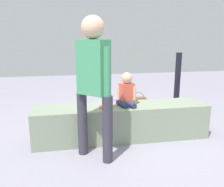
# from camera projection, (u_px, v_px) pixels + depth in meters

# --- Properties ---
(ground_plane) EXTENTS (12.00, 12.00, 0.00)m
(ground_plane) POSITION_uv_depth(u_px,v_px,m) (121.00, 138.00, 3.71)
(ground_plane) COLOR gray
(concrete_ledge) EXTENTS (2.57, 0.54, 0.51)m
(concrete_ledge) POSITION_uv_depth(u_px,v_px,m) (122.00, 122.00, 3.65)
(concrete_ledge) COLOR gray
(concrete_ledge) RESTS_ON ground_plane
(child_seated) EXTENTS (0.29, 0.35, 0.48)m
(child_seated) POSITION_uv_depth(u_px,v_px,m) (127.00, 91.00, 3.57)
(child_seated) COLOR navy
(child_seated) RESTS_ON concrete_ledge
(adult_standing) EXTENTS (0.41, 0.40, 1.74)m
(adult_standing) POSITION_uv_depth(u_px,v_px,m) (94.00, 76.00, 2.87)
(adult_standing) COLOR #34313D
(adult_standing) RESTS_ON ground_plane
(cake_plate) EXTENTS (0.22, 0.22, 0.07)m
(cake_plate) POSITION_uv_depth(u_px,v_px,m) (107.00, 106.00, 3.50)
(cake_plate) COLOR #E0594C
(cake_plate) RESTS_ON concrete_ledge
(gift_bag) EXTENTS (0.20, 0.12, 0.35)m
(gift_bag) POSITION_uv_depth(u_px,v_px,m) (114.00, 107.00, 4.71)
(gift_bag) COLOR #B259BF
(gift_bag) RESTS_ON ground_plane
(railing_post) EXTENTS (0.36, 0.36, 1.20)m
(railing_post) POSITION_uv_depth(u_px,v_px,m) (177.00, 91.00, 4.76)
(railing_post) COLOR black
(railing_post) RESTS_ON ground_plane
(water_bottle_near_gift) EXTENTS (0.06, 0.06, 0.21)m
(water_bottle_near_gift) POSITION_uv_depth(u_px,v_px,m) (64.00, 123.00, 4.07)
(water_bottle_near_gift) COLOR silver
(water_bottle_near_gift) RESTS_ON ground_plane
(cake_box_white) EXTENTS (0.33, 0.30, 0.12)m
(cake_box_white) POSITION_uv_depth(u_px,v_px,m) (130.00, 120.00, 4.30)
(cake_box_white) COLOR white
(cake_box_white) RESTS_ON ground_plane
(handbag_black_leather) EXTENTS (0.34, 0.14, 0.34)m
(handbag_black_leather) POSITION_uv_depth(u_px,v_px,m) (164.00, 114.00, 4.44)
(handbag_black_leather) COLOR black
(handbag_black_leather) RESTS_ON ground_plane
(handbag_brown_canvas) EXTENTS (0.32, 0.13, 0.37)m
(handbag_brown_canvas) POSITION_uv_depth(u_px,v_px,m) (138.00, 103.00, 5.08)
(handbag_brown_canvas) COLOR brown
(handbag_brown_canvas) RESTS_ON ground_plane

